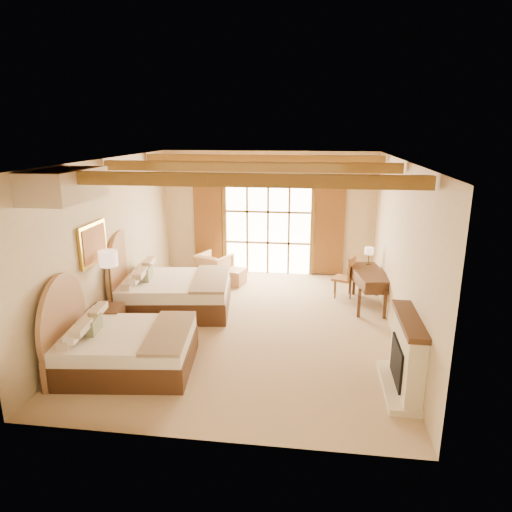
% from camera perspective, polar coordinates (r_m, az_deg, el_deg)
% --- Properties ---
extents(floor, '(7.00, 7.00, 0.00)m').
position_cam_1_polar(floor, '(9.11, -0.87, -8.60)').
color(floor, tan).
rests_on(floor, ground).
extents(wall_back, '(5.50, 0.00, 5.50)m').
position_cam_1_polar(wall_back, '(11.97, 1.55, 5.34)').
color(wall_back, beige).
rests_on(wall_back, ground).
extents(wall_left, '(0.00, 7.00, 7.00)m').
position_cam_1_polar(wall_left, '(9.37, -17.80, 1.69)').
color(wall_left, beige).
rests_on(wall_left, ground).
extents(wall_right, '(0.00, 7.00, 7.00)m').
position_cam_1_polar(wall_right, '(8.62, 17.47, 0.54)').
color(wall_right, beige).
rests_on(wall_right, ground).
extents(ceiling, '(7.00, 7.00, 0.00)m').
position_cam_1_polar(ceiling, '(8.32, -0.97, 11.93)').
color(ceiling, '#A9683B').
rests_on(ceiling, ground).
extents(ceiling_beams, '(5.39, 4.60, 0.18)m').
position_cam_1_polar(ceiling_beams, '(8.33, -0.96, 11.10)').
color(ceiling_beams, brown).
rests_on(ceiling_beams, ceiling).
extents(french_doors, '(3.95, 0.08, 2.60)m').
position_cam_1_polar(french_doors, '(11.98, 1.51, 3.64)').
color(french_doors, white).
rests_on(french_doors, ground).
extents(fireplace, '(0.46, 1.40, 1.16)m').
position_cam_1_polar(fireplace, '(7.13, 18.17, -12.11)').
color(fireplace, beige).
rests_on(fireplace, ground).
extents(painting, '(0.06, 0.95, 0.75)m').
position_cam_1_polar(painting, '(8.66, -19.67, 1.44)').
color(painting, gold).
rests_on(painting, wall_left).
extents(canopy_valance, '(0.70, 1.40, 0.45)m').
position_cam_1_polar(canopy_valance, '(7.24, -22.83, 8.18)').
color(canopy_valance, beige).
rests_on(canopy_valance, ceiling).
extents(bed_near, '(2.25, 1.79, 1.37)m').
position_cam_1_polar(bed_near, '(7.76, -16.99, -10.45)').
color(bed_near, '#482517').
rests_on(bed_near, floor).
extents(bed_far, '(2.52, 2.02, 1.52)m').
position_cam_1_polar(bed_far, '(9.85, -11.16, -4.11)').
color(bed_far, '#482517').
rests_on(bed_far, floor).
extents(nightstand, '(0.62, 0.62, 0.65)m').
position_cam_1_polar(nightstand, '(8.77, -18.09, -8.10)').
color(nightstand, '#482517').
rests_on(nightstand, floor).
extents(floor_lamp, '(0.34, 0.34, 1.59)m').
position_cam_1_polar(floor_lamp, '(8.77, -17.93, -0.91)').
color(floor_lamp, '#3C3018').
rests_on(floor_lamp, floor).
extents(armchair, '(1.00, 1.01, 0.71)m').
position_cam_1_polar(armchair, '(11.61, -5.30, -1.37)').
color(armchair, tan).
rests_on(armchair, floor).
extents(ottoman, '(0.63, 0.63, 0.38)m').
position_cam_1_polar(ottoman, '(11.35, -2.81, -2.60)').
color(ottoman, '#A37548').
rests_on(ottoman, floor).
extents(desk, '(0.88, 1.54, 0.78)m').
position_cam_1_polar(desk, '(10.20, 13.93, -3.83)').
color(desk, '#482517').
rests_on(desk, floor).
extents(desk_chair, '(0.56, 0.55, 0.97)m').
position_cam_1_polar(desk_chair, '(10.68, 10.91, -3.43)').
color(desk_chair, olive).
rests_on(desk_chair, floor).
extents(desk_lamp, '(0.20, 0.20, 0.39)m').
position_cam_1_polar(desk_lamp, '(10.54, 13.95, 0.56)').
color(desk_lamp, '#3C3018').
rests_on(desk_lamp, desk).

